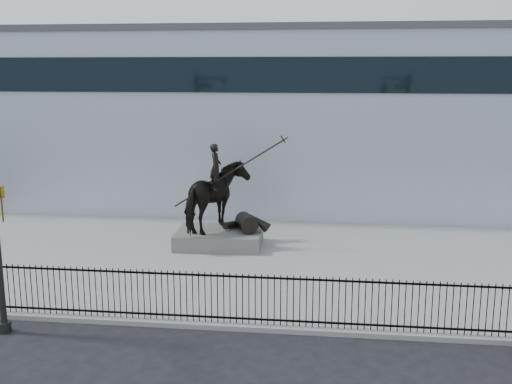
# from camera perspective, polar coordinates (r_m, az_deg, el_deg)

# --- Properties ---
(ground) EXTENTS (120.00, 120.00, 0.00)m
(ground) POSITION_cam_1_polar(r_m,az_deg,el_deg) (16.37, -0.56, -14.72)
(ground) COLOR black
(ground) RESTS_ON ground
(plaza) EXTENTS (30.00, 12.00, 0.15)m
(plaza) POSITION_cam_1_polar(r_m,az_deg,el_deg) (22.79, 1.75, -6.76)
(plaza) COLOR gray
(plaza) RESTS_ON ground
(building) EXTENTS (44.00, 14.00, 9.00)m
(building) POSITION_cam_1_polar(r_m,az_deg,el_deg) (34.70, 3.76, 7.05)
(building) COLOR #B4BCC4
(building) RESTS_ON ground
(picket_fence) EXTENTS (22.10, 0.10, 1.50)m
(picket_fence) POSITION_cam_1_polar(r_m,az_deg,el_deg) (17.13, -0.01, -10.17)
(picket_fence) COLOR black
(picket_fence) RESTS_ON plaza
(statue_plinth) EXTENTS (3.52, 2.48, 0.65)m
(statue_plinth) POSITION_cam_1_polar(r_m,az_deg,el_deg) (24.59, -3.52, -4.41)
(statue_plinth) COLOR #54524D
(statue_plinth) RESTS_ON plaza
(equestrian_statue) EXTENTS (4.42, 2.80, 3.75)m
(equestrian_statue) POSITION_cam_1_polar(r_m,az_deg,el_deg) (24.17, -3.42, -0.59)
(equestrian_statue) COLOR black
(equestrian_statue) RESTS_ON statue_plinth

